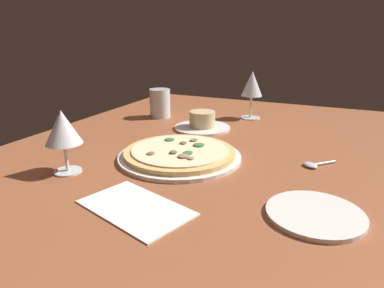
{
  "coord_description": "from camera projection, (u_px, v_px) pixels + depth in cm",
  "views": [
    {
      "loc": [
        -83.47,
        -34.27,
        35.96
      ],
      "look_at": [
        -3.95,
        1.73,
        7.0
      ],
      "focal_mm": 32.32,
      "sensor_mm": 36.0,
      "label": 1
    }
  ],
  "objects": [
    {
      "name": "dining_table",
      "position": [
        203.0,
        158.0,
        0.96
      ],
      "size": [
        150.0,
        110.0,
        4.0
      ],
      "primitive_type": "cube",
      "color": "brown",
      "rests_on": "ground"
    },
    {
      "name": "pizza_main",
      "position": [
        180.0,
        154.0,
        0.9
      ],
      "size": [
        31.94,
        31.94,
        3.23
      ],
      "color": "silver",
      "rests_on": "dining_table"
    },
    {
      "name": "ramekin_on_saucer",
      "position": [
        202.0,
        123.0,
        1.16
      ],
      "size": [
        18.79,
        18.79,
        6.05
      ],
      "color": "silver",
      "rests_on": "dining_table"
    },
    {
      "name": "wine_glass_far",
      "position": [
        63.0,
        129.0,
        0.78
      ],
      "size": [
        8.37,
        8.37,
        14.91
      ],
      "color": "silver",
      "rests_on": "dining_table"
    },
    {
      "name": "wine_glass_near",
      "position": [
        252.0,
        85.0,
        1.27
      ],
      "size": [
        7.84,
        7.84,
        17.67
      ],
      "color": "silver",
      "rests_on": "dining_table"
    },
    {
      "name": "water_glass",
      "position": [
        160.0,
        105.0,
        1.31
      ],
      "size": [
        7.79,
        7.79,
        10.74
      ],
      "color": "silver",
      "rests_on": "dining_table"
    },
    {
      "name": "side_plate",
      "position": [
        315.0,
        214.0,
        0.62
      ],
      "size": [
        17.52,
        17.52,
        0.9
      ],
      "primitive_type": "cylinder",
      "color": "silver",
      "rests_on": "dining_table"
    },
    {
      "name": "paper_menu",
      "position": [
        135.0,
        208.0,
        0.65
      ],
      "size": [
        18.44,
        24.12,
        0.3
      ],
      "primitive_type": "cube",
      "rotation": [
        0.0,
        0.0,
        -0.31
      ],
      "color": "white",
      "rests_on": "dining_table"
    },
    {
      "name": "spoon",
      "position": [
        314.0,
        164.0,
        0.85
      ],
      "size": [
        8.19,
        8.04,
        1.0
      ],
      "color": "silver",
      "rests_on": "dining_table"
    }
  ]
}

